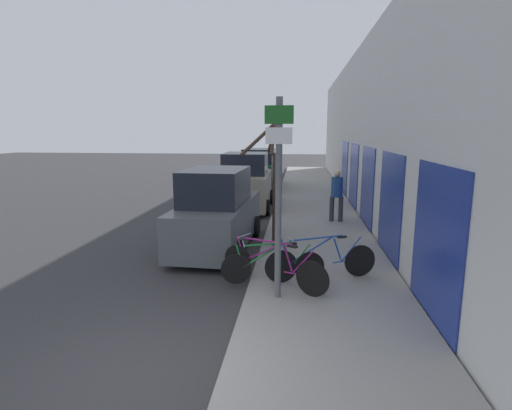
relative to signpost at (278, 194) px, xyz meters
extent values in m
plane|color=#333335|center=(-1.62, 8.69, -2.12)|extent=(80.00, 80.00, 0.00)
cube|color=gray|center=(0.98, 11.49, -2.04)|extent=(3.20, 32.00, 0.15)
cube|color=silver|center=(2.73, 11.49, 1.13)|extent=(0.20, 32.00, 6.50)
cube|color=navy|center=(2.61, -0.50, -0.69)|extent=(0.03, 2.32, 2.56)
cube|color=navy|center=(2.61, 2.89, -0.69)|extent=(0.03, 2.32, 2.56)
cube|color=navy|center=(2.61, 6.29, -0.69)|extent=(0.03, 2.32, 2.56)
cube|color=navy|center=(2.61, 9.68, -0.69)|extent=(0.03, 2.32, 2.56)
cube|color=navy|center=(2.61, 13.08, -0.69)|extent=(0.03, 2.32, 2.56)
cylinder|color=#595B60|center=(0.00, 0.01, -0.14)|extent=(0.12, 0.12, 3.67)
cube|color=#19591E|center=(0.00, -0.06, 1.39)|extent=(0.50, 0.02, 0.31)
cube|color=white|center=(0.00, -0.06, 1.03)|extent=(0.47, 0.02, 0.28)
cylinder|color=black|center=(-0.91, 0.98, -1.62)|extent=(0.62, 0.37, 0.69)
cylinder|color=black|center=(0.65, 0.10, -1.62)|extent=(0.62, 0.37, 0.69)
cylinder|color=#8C1E72|center=(-0.32, 0.65, -1.30)|extent=(0.89, 0.53, 0.57)
cylinder|color=#8C1E72|center=(-0.25, 0.61, -1.06)|extent=(1.03, 0.61, 0.09)
cylinder|color=#8C1E72|center=(0.18, 0.36, -1.33)|extent=(0.20, 0.14, 0.50)
cylinder|color=#8C1E72|center=(0.38, 0.25, -1.60)|extent=(0.56, 0.34, 0.08)
cylinder|color=#8C1E72|center=(0.46, 0.21, -1.35)|extent=(0.42, 0.26, 0.55)
cylinder|color=#8C1E72|center=(-0.83, 0.94, -1.33)|extent=(0.20, 0.13, 0.60)
cube|color=black|center=(0.26, 0.32, -1.07)|extent=(0.21, 0.17, 0.04)
cylinder|color=#99999E|center=(-0.75, 0.90, -1.03)|extent=(0.24, 0.39, 0.02)
cylinder|color=black|center=(-0.87, 0.56, -1.66)|extent=(0.62, 0.16, 0.63)
cylinder|color=black|center=(0.61, 0.87, -1.66)|extent=(0.62, 0.16, 0.63)
cylinder|color=#197233|center=(-0.32, 0.68, -1.37)|extent=(0.84, 0.21, 0.52)
cylinder|color=#197233|center=(-0.24, 0.69, -1.15)|extent=(0.98, 0.24, 0.08)
cylinder|color=#197233|center=(0.17, 0.78, -1.39)|extent=(0.19, 0.07, 0.45)
cylinder|color=#197233|center=(0.35, 0.82, -1.63)|extent=(0.53, 0.14, 0.08)
cylinder|color=#197233|center=(0.43, 0.83, -1.41)|extent=(0.40, 0.11, 0.50)
cylinder|color=#197233|center=(-0.80, 0.57, -1.39)|extent=(0.19, 0.07, 0.54)
cube|color=black|center=(0.24, 0.79, -1.15)|extent=(0.21, 0.12, 0.04)
cylinder|color=#99999E|center=(-0.72, 0.59, -1.12)|extent=(0.11, 0.44, 0.02)
cylinder|color=black|center=(0.03, 0.72, -1.62)|extent=(0.67, 0.25, 0.69)
cylinder|color=black|center=(1.69, 1.27, -1.62)|extent=(0.67, 0.25, 0.69)
cylinder|color=#1E4799|center=(0.66, 0.92, -1.30)|extent=(0.94, 0.34, 0.57)
cylinder|color=#1E4799|center=(0.74, 0.95, -1.06)|extent=(1.09, 0.39, 0.09)
cylinder|color=#1E4799|center=(1.20, 1.10, -1.33)|extent=(0.21, 0.10, 0.50)
cylinder|color=#1E4799|center=(1.40, 1.17, -1.60)|extent=(0.59, 0.22, 0.08)
cylinder|color=#1E4799|center=(1.49, 1.20, -1.36)|extent=(0.45, 0.17, 0.55)
cylinder|color=#1E4799|center=(0.12, 0.75, -1.33)|extent=(0.21, 0.10, 0.60)
cube|color=black|center=(1.28, 1.13, -1.07)|extent=(0.22, 0.14, 0.04)
cylinder|color=#99999E|center=(0.20, 0.77, -1.04)|extent=(0.16, 0.43, 0.02)
cube|color=#51565B|center=(-1.86, 3.54, -1.38)|extent=(1.90, 4.48, 1.12)
cube|color=black|center=(-1.87, 3.36, -0.36)|extent=(1.63, 2.36, 0.93)
cylinder|color=black|center=(-2.65, 4.94, -1.80)|extent=(0.25, 0.64, 0.63)
cylinder|color=black|center=(-0.95, 4.87, -1.80)|extent=(0.25, 0.64, 0.63)
cylinder|color=black|center=(-2.77, 2.21, -1.80)|extent=(0.25, 0.64, 0.63)
cylinder|color=black|center=(-1.07, 2.14, -1.80)|extent=(0.25, 0.64, 0.63)
cube|color=gray|center=(-1.82, 9.25, -1.29)|extent=(1.97, 4.15, 1.32)
cube|color=black|center=(-1.81, 9.09, -0.20)|extent=(1.74, 2.17, 0.85)
cylinder|color=black|center=(-2.78, 10.51, -1.81)|extent=(0.23, 0.62, 0.62)
cylinder|color=black|center=(-0.90, 10.55, -1.81)|extent=(0.23, 0.62, 0.62)
cylinder|color=black|center=(-2.74, 7.96, -1.81)|extent=(0.23, 0.62, 0.62)
cylinder|color=black|center=(-0.85, 7.99, -1.81)|extent=(0.23, 0.62, 0.62)
cube|color=#144728|center=(-1.81, 14.78, -1.29)|extent=(1.82, 4.71, 1.30)
cube|color=black|center=(-1.82, 14.60, -0.25)|extent=(1.62, 2.46, 0.77)
cylinder|color=black|center=(-2.68, 16.25, -1.79)|extent=(0.23, 0.67, 0.66)
cylinder|color=black|center=(-0.91, 16.23, -1.79)|extent=(0.23, 0.67, 0.66)
cylinder|color=black|center=(-2.72, 13.34, -1.79)|extent=(0.23, 0.67, 0.66)
cylinder|color=black|center=(-0.95, 13.32, -1.79)|extent=(0.23, 0.67, 0.66)
cylinder|color=#333338|center=(1.51, 6.60, -1.54)|extent=(0.16, 0.16, 0.85)
cylinder|color=#333338|center=(1.81, 6.58, -1.54)|extent=(0.16, 0.16, 0.85)
cylinder|color=navy|center=(1.66, 6.59, -0.78)|extent=(0.39, 0.39, 0.68)
sphere|color=tan|center=(1.66, 6.59, -0.32)|extent=(0.23, 0.23, 0.23)
cylinder|color=#3D2D23|center=(-0.23, 3.46, -0.71)|extent=(0.22, 0.22, 2.51)
cylinder|color=#3D2D23|center=(-0.63, 2.96, 0.95)|extent=(0.89, 1.10, 0.88)
cylinder|color=#3D2D23|center=(-0.36, 3.81, 0.88)|extent=(0.35, 0.78, 0.74)
cylinder|color=#3D2D23|center=(-0.36, 3.70, 0.93)|extent=(0.36, 0.58, 0.82)
cylinder|color=#3D2D23|center=(-0.27, 3.02, 1.14)|extent=(0.17, 0.96, 1.24)
camera|label=1|loc=(0.36, -7.09, 1.12)|focal=28.00mm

